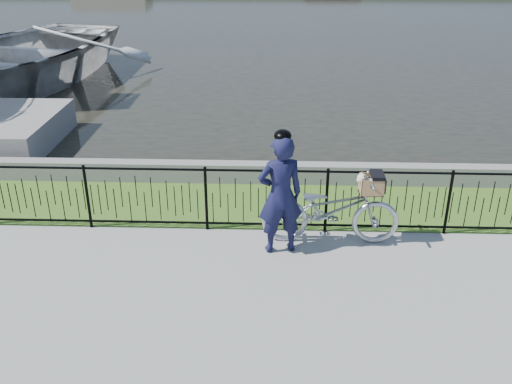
{
  "coord_description": "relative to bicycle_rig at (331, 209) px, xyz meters",
  "views": [
    {
      "loc": [
        0.14,
        -6.89,
        4.74
      ],
      "look_at": [
        -0.15,
        1.0,
        1.0
      ],
      "focal_mm": 40.0,
      "sensor_mm": 36.0,
      "label": 1
    }
  ],
  "objects": [
    {
      "name": "boat_far",
      "position": [
        -9.26,
        9.46,
        0.39
      ],
      "size": [
        8.58,
        10.66,
        1.96
      ],
      "color": "#B6B7B6",
      "rests_on": "water"
    },
    {
      "name": "fence",
      "position": [
        -1.05,
        0.33,
        -0.01
      ],
      "size": [
        14.0,
        0.06,
        1.15
      ],
      "primitive_type": null,
      "color": "black",
      "rests_on": "ground"
    },
    {
      "name": "quay_wall",
      "position": [
        -1.05,
        2.33,
        -0.39
      ],
      "size": [
        60.0,
        0.3,
        0.4
      ],
      "primitive_type": "cube",
      "color": "gray",
      "rests_on": "ground"
    },
    {
      "name": "water",
      "position": [
        -1.05,
        31.73,
        -0.59
      ],
      "size": [
        120.0,
        120.0,
        0.0
      ],
      "primitive_type": "plane",
      "color": "black",
      "rests_on": "ground"
    },
    {
      "name": "grass_strip",
      "position": [
        -1.05,
        1.33,
        -0.58
      ],
      "size": [
        60.0,
        2.0,
        0.01
      ],
      "primitive_type": "cube",
      "color": "#416820",
      "rests_on": "ground"
    },
    {
      "name": "ground",
      "position": [
        -1.05,
        -1.27,
        -0.59
      ],
      "size": [
        120.0,
        120.0,
        0.0
      ],
      "primitive_type": "plane",
      "color": "gray",
      "rests_on": "ground"
    },
    {
      "name": "cyclist",
      "position": [
        -0.82,
        -0.3,
        0.4
      ],
      "size": [
        0.8,
        0.63,
        2.0
      ],
      "color": "#131435",
      "rests_on": "ground"
    },
    {
      "name": "bicycle_rig",
      "position": [
        0.0,
        0.0,
        0.0
      ],
      "size": [
        2.2,
        0.77,
        1.24
      ],
      "color": "#ABB1B8",
      "rests_on": "ground"
    }
  ]
}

